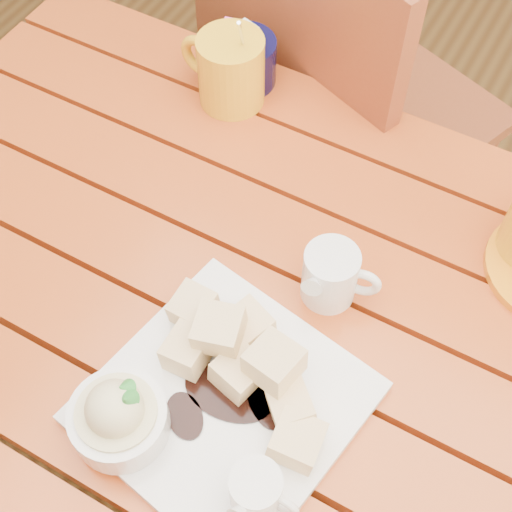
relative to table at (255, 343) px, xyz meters
The scene contains 7 objects.
ground 0.64m from the table, 90.00° to the right, with size 5.00×5.00×0.00m, color #503317.
table is the anchor object (origin of this frame).
dessert_plate 0.21m from the table, 84.01° to the right, with size 0.31×0.31×0.11m.
coffee_mug_left 0.40m from the table, 125.10° to the left, with size 0.14×0.10×0.16m.
cream_pitcher 0.18m from the table, 38.28° to the left, with size 0.10×0.08×0.08m.
sugar_caddy 0.43m from the table, 121.69° to the left, with size 0.10×0.10×0.11m.
chair_far 0.58m from the table, 104.41° to the left, with size 0.59×0.59×0.97m.
Camera 1 is at (0.21, -0.38, 1.52)m, focal length 50.00 mm.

